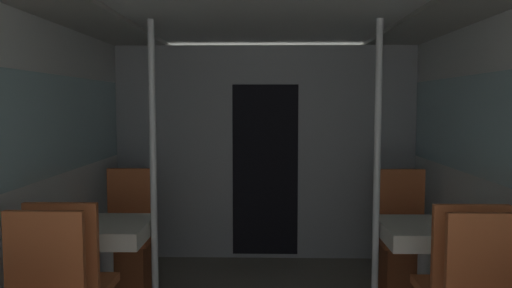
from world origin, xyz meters
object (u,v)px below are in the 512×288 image
at_px(chair_right_far_1, 403,257).
at_px(support_pole_left_1, 153,175).
at_px(support_pole_right_1, 377,175).
at_px(chair_left_far_1, 128,255).
at_px(dining_table_right_1, 427,241).
at_px(dining_table_left_1, 105,239).

bearing_deg(chair_right_far_1, support_pole_left_1, 16.63).
bearing_deg(support_pole_right_1, chair_left_far_1, 163.37).
distance_m(chair_left_far_1, support_pole_left_1, 0.99).
height_order(dining_table_right_1, support_pole_right_1, support_pole_right_1).
bearing_deg(dining_table_left_1, chair_right_far_1, 14.14).
distance_m(dining_table_right_1, chair_right_far_1, 0.63).
bearing_deg(chair_right_far_1, dining_table_left_1, 14.14).
relative_size(support_pole_left_1, dining_table_right_1, 2.94).
bearing_deg(chair_left_far_1, support_pole_right_1, 163.37).
height_order(dining_table_left_1, support_pole_left_1, support_pole_left_1).
relative_size(chair_left_far_1, dining_table_right_1, 1.40).
xyz_separation_m(chair_left_far_1, dining_table_right_1, (2.21, -0.56, 0.29)).
relative_size(dining_table_right_1, chair_right_far_1, 0.71).
height_order(support_pole_left_1, support_pole_right_1, same).
xyz_separation_m(dining_table_left_1, support_pole_left_1, (0.35, 0.00, 0.45)).
bearing_deg(dining_table_right_1, chair_left_far_1, 165.86).
distance_m(dining_table_left_1, chair_right_far_1, 2.30).
height_order(chair_right_far_1, support_pole_right_1, support_pole_right_1).
bearing_deg(chair_right_far_1, chair_left_far_1, 0.00).
distance_m(dining_table_left_1, chair_left_far_1, 0.63).
xyz_separation_m(support_pole_left_1, support_pole_right_1, (1.52, 0.00, 0.00)).
bearing_deg(chair_right_far_1, support_pole_right_1, 58.10).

